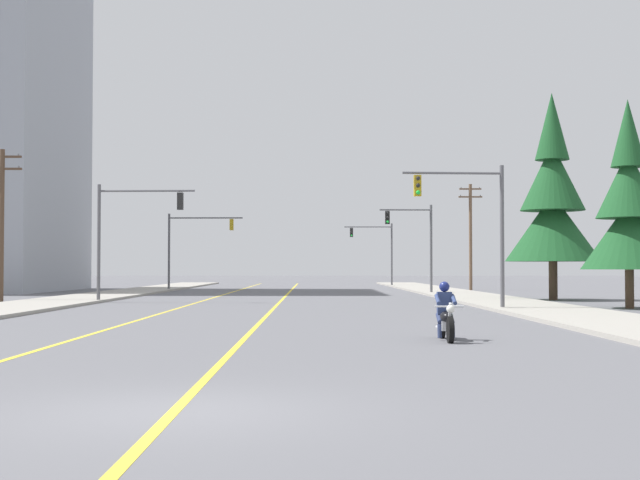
# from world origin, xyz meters

# --- Properties ---
(ground_plane) EXTENTS (400.00, 400.00, 0.00)m
(ground_plane) POSITION_xyz_m (0.00, 0.00, 0.00)
(ground_plane) COLOR #5B5B60
(lane_stripe_center) EXTENTS (0.16, 100.00, 0.01)m
(lane_stripe_center) POSITION_xyz_m (-0.00, 45.00, 0.00)
(lane_stripe_center) COLOR yellow
(lane_stripe_center) RESTS_ON ground
(lane_stripe_left) EXTENTS (0.16, 100.00, 0.01)m
(lane_stripe_left) POSITION_xyz_m (-4.27, 45.00, 0.00)
(lane_stripe_left) COLOR yellow
(lane_stripe_left) RESTS_ON ground
(sidewalk_kerb_right) EXTENTS (4.40, 110.00, 0.14)m
(sidewalk_kerb_right) POSITION_xyz_m (11.39, 40.00, 0.07)
(sidewalk_kerb_right) COLOR #9E998E
(sidewalk_kerb_right) RESTS_ON ground
(sidewalk_kerb_left) EXTENTS (4.40, 110.00, 0.14)m
(sidewalk_kerb_left) POSITION_xyz_m (-11.39, 40.00, 0.07)
(sidewalk_kerb_left) COLOR #9E998E
(sidewalk_kerb_left) RESTS_ON ground
(motorcycle_with_rider) EXTENTS (0.70, 2.19, 1.46)m
(motorcycle_with_rider) POSITION_xyz_m (5.04, 11.18, 0.59)
(motorcycle_with_rider) COLOR black
(motorcycle_with_rider) RESTS_ON ground
(traffic_signal_near_right) EXTENTS (4.37, 0.56, 6.20)m
(traffic_signal_near_right) POSITION_xyz_m (8.61, 27.32, 4.07)
(traffic_signal_near_right) COLOR #56565B
(traffic_signal_near_right) RESTS_ON ground
(traffic_signal_near_left) EXTENTS (5.15, 0.47, 6.20)m
(traffic_signal_near_left) POSITION_xyz_m (-8.02, 36.43, 4.12)
(traffic_signal_near_left) COLOR #56565B
(traffic_signal_near_left) RESTS_ON ground
(traffic_signal_mid_right) EXTENTS (3.67, 0.44, 6.20)m
(traffic_signal_mid_right) POSITION_xyz_m (8.97, 51.81, 4.02)
(traffic_signal_mid_right) COLOR #56565B
(traffic_signal_mid_right) RESTS_ON ground
(traffic_signal_mid_left) EXTENTS (6.04, 0.37, 6.20)m
(traffic_signal_mid_left) POSITION_xyz_m (-8.08, 62.22, 4.17)
(traffic_signal_mid_left) COLOR #56565B
(traffic_signal_mid_left) RESTS_ON ground
(traffic_signal_far_right) EXTENTS (4.75, 0.38, 6.20)m
(traffic_signal_far_right) POSITION_xyz_m (8.17, 78.16, 4.09)
(traffic_signal_far_right) COLOR #56565B
(traffic_signal_far_right) RESTS_ON ground
(utility_pole_left_near) EXTENTS (2.10, 0.26, 8.15)m
(utility_pole_left_near) POSITION_xyz_m (-14.85, 37.26, 4.42)
(utility_pole_left_near) COLOR #4C3828
(utility_pole_left_near) RESTS_ON ground
(utility_pole_right_far) EXTENTS (1.95, 0.26, 8.68)m
(utility_pole_right_far) POSITION_xyz_m (14.67, 63.06, 4.66)
(utility_pole_right_far) COLOR brown
(utility_pole_right_far) RESTS_ON ground
(conifer_tree_right_verge_near) EXTENTS (4.25, 4.25, 9.36)m
(conifer_tree_right_verge_near) POSITION_xyz_m (15.82, 28.98, 4.29)
(conifer_tree_right_verge_near) COLOR #4C3828
(conifer_tree_right_verge_near) RESTS_ON ground
(conifer_tree_right_verge_far) EXTENTS (5.33, 5.33, 11.73)m
(conifer_tree_right_verge_far) POSITION_xyz_m (15.27, 39.78, 5.38)
(conifer_tree_right_verge_far) COLOR #423023
(conifer_tree_right_verge_far) RESTS_ON ground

